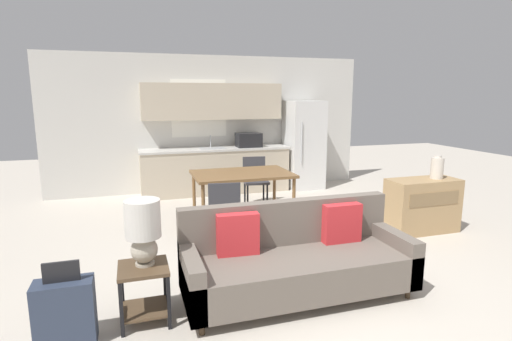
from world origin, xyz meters
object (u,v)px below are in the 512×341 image
Objects in this scene: dining_chair_near_left at (224,209)px; refrigerator at (304,145)px; vase at (437,168)px; suitcase at (65,313)px; credenza at (422,205)px; dining_chair_far_right at (255,178)px; dining_table at (242,177)px; side_table at (144,285)px; table_lamp at (143,228)px; couch at (296,260)px.

refrigerator is at bearing -121.58° from dining_chair_near_left.
vase reaches higher than suitcase.
dining_chair_far_right is at bearing 132.96° from credenza.
dining_table is at bearing -110.95° from dining_chair_far_right.
credenza is 1.18× the size of dining_chair_far_right.
side_table is 0.59× the size of dining_chair_far_right.
refrigerator reaches higher than table_lamp.
dining_chair_far_right is (0.48, 0.87, -0.22)m from dining_table.
suitcase is (-1.64, -1.69, -0.22)m from dining_chair_near_left.
couch is at bearing 113.01° from dining_chair_near_left.
couch is 2.94m from vase.
refrigerator is 3.16m from vase.
refrigerator is 2.12× the size of dining_chair_near_left.
credenza is 1.46× the size of suitcase.
couch is 2.70m from credenza.
table_lamp is (-3.38, -4.28, -0.08)m from refrigerator.
refrigerator is 3.61× the size of side_table.
dining_chair_far_right is 1.24× the size of suitcase.
credenza is at bearing 25.47° from couch.
suitcase reaches higher than side_table.
dining_chair_near_left is at bearing 104.46° from couch.
credenza is (2.44, 1.16, 0.04)m from couch.
vase is (2.64, 1.16, 0.57)m from couch.
side_table is at bearing -114.02° from dining_chair_far_right.
vase reaches higher than side_table.
dining_chair_near_left is (1.03, 1.49, -0.33)m from table_lamp.
side_table is (-3.40, -4.32, -0.57)m from refrigerator.
refrigerator is 0.83× the size of couch.
dining_chair_near_left is at bearing -130.12° from refrigerator.
refrigerator reaches higher than dining_table.
table_lamp is at bearing -162.80° from credenza.
dining_table is at bearing 155.93° from vase.
dining_table reaches higher than side_table.
suitcase is at bearing -173.60° from couch.
table_lamp reaches higher than suitcase.
side_table is at bearing -122.84° from dining_table.
dining_chair_far_right reaches higher than dining_table.
credenza is (3.84, 1.19, -0.44)m from table_lamp.
side_table is at bearing -162.38° from credenza.
table_lamp reaches higher than dining_chair_near_left.
dining_table is 3.32m from suitcase.
dining_chair_near_left is at bearing 174.26° from vase.
vase is 2.91m from dining_chair_far_right.
suitcase is (-0.61, -0.20, -0.55)m from table_lamp.
credenza is 3.03× the size of vase.
side_table is at bearing -128.21° from refrigerator.
dining_chair_far_right is at bearing -110.67° from dining_chair_near_left.
dining_table is 1.45× the size of credenza.
dining_table is at bearing 49.94° from suitcase.
suitcase is at bearing -119.70° from dining_chair_far_right.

